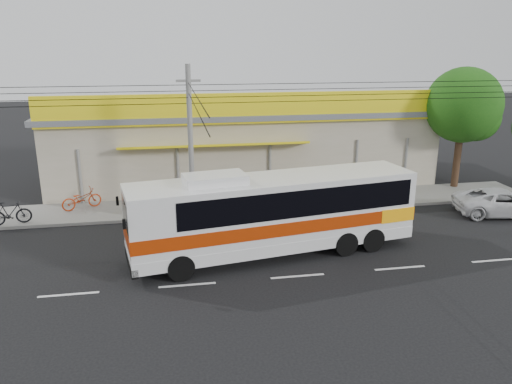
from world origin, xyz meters
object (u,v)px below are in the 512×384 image
at_px(motorbike_red, 82,199).
at_px(utility_pole, 189,93).
at_px(tree_near, 466,108).
at_px(white_car, 503,202).
at_px(motorbike_dark, 10,213).
at_px(coach_bus, 278,209).

distance_m(motorbike_red, utility_pole, 7.98).
xyz_separation_m(utility_pole, tree_near, (15.47, 2.80, -1.32)).
relative_size(white_car, utility_pole, 0.14).
bearing_deg(motorbike_dark, white_car, -108.72).
xyz_separation_m(motorbike_dark, utility_pole, (8.33, -0.50, 5.33)).
bearing_deg(white_car, motorbike_dark, 95.43).
distance_m(motorbike_red, white_car, 21.00).
height_order(motorbike_dark, tree_near, tree_near).
xyz_separation_m(white_car, utility_pole, (-15.13, 1.84, 5.38)).
bearing_deg(motorbike_dark, utility_pole, -106.46).
height_order(coach_bus, motorbike_red, coach_bus).
distance_m(white_car, tree_near, 6.18).
xyz_separation_m(coach_bus, white_car, (11.98, 2.69, -1.24)).
xyz_separation_m(motorbike_red, motorbike_dark, (-2.87, -1.80, 0.03)).
relative_size(coach_bus, utility_pole, 0.34).
bearing_deg(utility_pole, motorbike_dark, 176.56).
xyz_separation_m(coach_bus, tree_near, (12.32, 7.33, 2.83)).
bearing_deg(tree_near, motorbike_red, -178.63).
bearing_deg(motorbike_dark, coach_bus, -126.68).
relative_size(motorbike_red, tree_near, 0.28).
bearing_deg(white_car, coach_bus, 113.78).
distance_m(coach_bus, motorbike_dark, 12.59).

